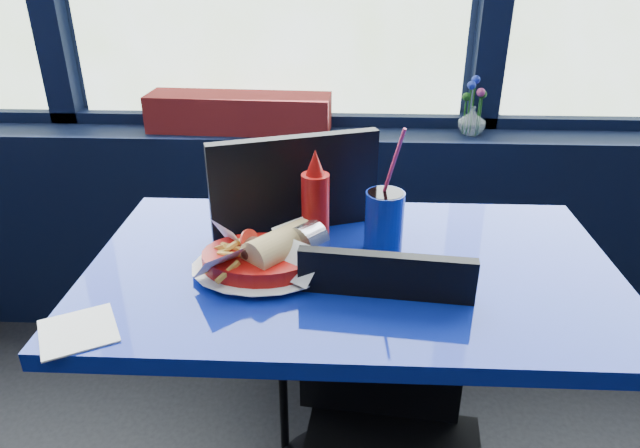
{
  "coord_description": "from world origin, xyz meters",
  "views": [
    {
      "loc": [
        0.28,
        0.86,
        1.41
      ],
      "look_at": [
        0.23,
        1.98,
        0.86
      ],
      "focal_mm": 32.0,
      "sensor_mm": 36.0,
      "label": 1
    }
  ],
  "objects_px": {
    "chair_near_back": "(315,264)",
    "soda_cup": "(384,220)",
    "flower_vase": "(472,117)",
    "planter_box": "(239,113)",
    "chair_near_front": "(387,427)",
    "near_table": "(350,328)",
    "ketchup_bottle": "(315,205)",
    "food_basket": "(263,258)"
  },
  "relations": [
    {
      "from": "chair_near_back",
      "to": "chair_near_front",
      "type": "bearing_deg",
      "value": 88.9
    },
    {
      "from": "ketchup_bottle",
      "to": "chair_near_back",
      "type": "bearing_deg",
      "value": 93.25
    },
    {
      "from": "chair_near_back",
      "to": "planter_box",
      "type": "bearing_deg",
      "value": -81.43
    },
    {
      "from": "chair_near_back",
      "to": "ketchup_bottle",
      "type": "height_order",
      "value": "ketchup_bottle"
    },
    {
      "from": "planter_box",
      "to": "flower_vase",
      "type": "bearing_deg",
      "value": 2.19
    },
    {
      "from": "chair_near_back",
      "to": "planter_box",
      "type": "distance_m",
      "value": 0.7
    },
    {
      "from": "chair_near_front",
      "to": "planter_box",
      "type": "relative_size",
      "value": 1.3
    },
    {
      "from": "food_basket",
      "to": "ketchup_bottle",
      "type": "distance_m",
      "value": 0.18
    },
    {
      "from": "near_table",
      "to": "chair_near_back",
      "type": "distance_m",
      "value": 0.31
    },
    {
      "from": "planter_box",
      "to": "food_basket",
      "type": "distance_m",
      "value": 0.93
    },
    {
      "from": "chair_near_back",
      "to": "ketchup_bottle",
      "type": "bearing_deg",
      "value": 73.46
    },
    {
      "from": "flower_vase",
      "to": "soda_cup",
      "type": "height_order",
      "value": "soda_cup"
    },
    {
      "from": "chair_near_front",
      "to": "planter_box",
      "type": "bearing_deg",
      "value": 119.86
    },
    {
      "from": "chair_near_back",
      "to": "flower_vase",
      "type": "height_order",
      "value": "flower_vase"
    },
    {
      "from": "planter_box",
      "to": "food_basket",
      "type": "height_order",
      "value": "planter_box"
    },
    {
      "from": "chair_near_front",
      "to": "planter_box",
      "type": "height_order",
      "value": "planter_box"
    },
    {
      "from": "near_table",
      "to": "food_basket",
      "type": "distance_m",
      "value": 0.3
    },
    {
      "from": "ketchup_bottle",
      "to": "near_table",
      "type": "bearing_deg",
      "value": -42.08
    },
    {
      "from": "soda_cup",
      "to": "near_table",
      "type": "bearing_deg",
      "value": -134.48
    },
    {
      "from": "chair_near_front",
      "to": "near_table",
      "type": "bearing_deg",
      "value": 114.59
    },
    {
      "from": "planter_box",
      "to": "flower_vase",
      "type": "xyz_separation_m",
      "value": [
        0.83,
        -0.01,
        -0.0
      ]
    },
    {
      "from": "near_table",
      "to": "food_basket",
      "type": "bearing_deg",
      "value": -167.41
    },
    {
      "from": "planter_box",
      "to": "soda_cup",
      "type": "distance_m",
      "value": 0.92
    },
    {
      "from": "ketchup_bottle",
      "to": "planter_box",
      "type": "bearing_deg",
      "value": 112.06
    },
    {
      "from": "near_table",
      "to": "flower_vase",
      "type": "bearing_deg",
      "value": 63.34
    },
    {
      "from": "food_basket",
      "to": "flower_vase",
      "type": "bearing_deg",
      "value": 30.67
    },
    {
      "from": "planter_box",
      "to": "food_basket",
      "type": "bearing_deg",
      "value": -74.14
    },
    {
      "from": "chair_near_front",
      "to": "chair_near_back",
      "type": "relative_size",
      "value": 0.85
    },
    {
      "from": "chair_near_back",
      "to": "flower_vase",
      "type": "xyz_separation_m",
      "value": [
        0.52,
        0.55,
        0.29
      ]
    },
    {
      "from": "soda_cup",
      "to": "food_basket",
      "type": "bearing_deg",
      "value": -156.3
    },
    {
      "from": "chair_near_back",
      "to": "soda_cup",
      "type": "xyz_separation_m",
      "value": [
        0.17,
        -0.22,
        0.25
      ]
    },
    {
      "from": "near_table",
      "to": "chair_near_front",
      "type": "bearing_deg",
      "value": -71.45
    },
    {
      "from": "food_basket",
      "to": "near_table",
      "type": "bearing_deg",
      "value": -11.71
    },
    {
      "from": "food_basket",
      "to": "ketchup_bottle",
      "type": "relative_size",
      "value": 1.38
    },
    {
      "from": "food_basket",
      "to": "chair_near_front",
      "type": "bearing_deg",
      "value": -58.83
    },
    {
      "from": "near_table",
      "to": "chair_near_back",
      "type": "bearing_deg",
      "value": 108.8
    },
    {
      "from": "near_table",
      "to": "planter_box",
      "type": "height_order",
      "value": "planter_box"
    },
    {
      "from": "flower_vase",
      "to": "planter_box",
      "type": "bearing_deg",
      "value": 179.1
    },
    {
      "from": "near_table",
      "to": "chair_near_front",
      "type": "relative_size",
      "value": 1.42
    },
    {
      "from": "near_table",
      "to": "chair_near_front",
      "type": "height_order",
      "value": "chair_near_front"
    },
    {
      "from": "chair_near_back",
      "to": "soda_cup",
      "type": "height_order",
      "value": "soda_cup"
    },
    {
      "from": "near_table",
      "to": "flower_vase",
      "type": "height_order",
      "value": "flower_vase"
    }
  ]
}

